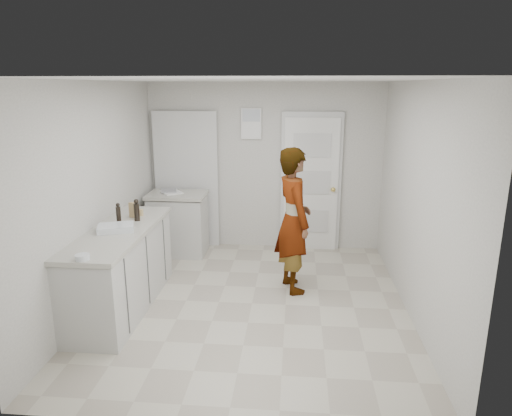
# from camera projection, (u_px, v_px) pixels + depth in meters

# --- Properties ---
(ground) EXTENTS (4.00, 4.00, 0.00)m
(ground) POSITION_uv_depth(u_px,v_px,m) (252.00, 303.00, 5.29)
(ground) COLOR #A79D8C
(ground) RESTS_ON ground
(room_shell) EXTENTS (4.00, 4.00, 4.00)m
(room_shell) POSITION_uv_depth(u_px,v_px,m) (253.00, 182.00, 6.91)
(room_shell) COLOR #AFADA6
(room_shell) RESTS_ON ground
(main_counter) EXTENTS (0.64, 1.96, 0.93)m
(main_counter) POSITION_uv_depth(u_px,v_px,m) (122.00, 272.00, 5.11)
(main_counter) COLOR silver
(main_counter) RESTS_ON ground
(side_counter) EXTENTS (0.84, 0.61, 0.93)m
(side_counter) POSITION_uv_depth(u_px,v_px,m) (178.00, 226.00, 6.77)
(side_counter) COLOR silver
(side_counter) RESTS_ON ground
(person) EXTENTS (0.62, 0.75, 1.76)m
(person) POSITION_uv_depth(u_px,v_px,m) (293.00, 220.00, 5.46)
(person) COLOR silver
(person) RESTS_ON ground
(cake_mix_box) EXTENTS (0.12, 0.09, 0.18)m
(cake_mix_box) POSITION_uv_depth(u_px,v_px,m) (134.00, 210.00, 5.41)
(cake_mix_box) COLOR #A98554
(cake_mix_box) RESTS_ON main_counter
(spice_jar) EXTENTS (0.05, 0.05, 0.08)m
(spice_jar) POSITION_uv_depth(u_px,v_px,m) (141.00, 212.00, 5.49)
(spice_jar) COLOR tan
(spice_jar) RESTS_ON main_counter
(oil_cruet_a) EXTENTS (0.06, 0.06, 0.26)m
(oil_cruet_a) POSITION_uv_depth(u_px,v_px,m) (137.00, 210.00, 5.27)
(oil_cruet_a) COLOR black
(oil_cruet_a) RESTS_ON main_counter
(oil_cruet_b) EXTENTS (0.05, 0.05, 0.24)m
(oil_cruet_b) POSITION_uv_depth(u_px,v_px,m) (118.00, 214.00, 5.17)
(oil_cruet_b) COLOR black
(oil_cruet_b) RESTS_ON main_counter
(baking_dish) EXTENTS (0.44, 0.37, 0.07)m
(baking_dish) POSITION_uv_depth(u_px,v_px,m) (116.00, 228.00, 4.92)
(baking_dish) COLOR silver
(baking_dish) RESTS_ON main_counter
(egg_bowl) EXTENTS (0.13, 0.13, 0.05)m
(egg_bowl) POSITION_uv_depth(u_px,v_px,m) (82.00, 257.00, 4.10)
(egg_bowl) COLOR silver
(egg_bowl) RESTS_ON main_counter
(papers) EXTENTS (0.41, 0.42, 0.01)m
(papers) POSITION_uv_depth(u_px,v_px,m) (172.00, 192.00, 6.69)
(papers) COLOR white
(papers) RESTS_ON side_counter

